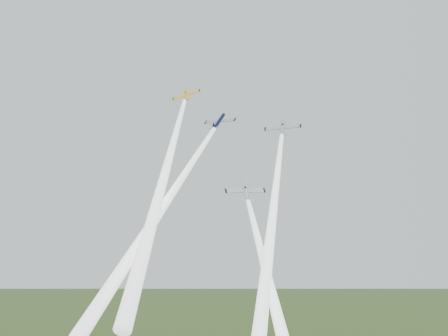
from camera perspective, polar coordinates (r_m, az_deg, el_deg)
plane_yellow at (r=137.71m, az=-3.85°, el=7.43°), size 8.62×6.27×7.33m
smoke_trail_yellow at (r=106.39m, az=-6.35°, el=-1.77°), size 5.79×52.11×47.89m
plane_navy at (r=128.28m, az=-0.51°, el=4.75°), size 9.51×8.60×6.26m
smoke_trail_navy at (r=102.64m, az=-7.22°, el=-5.49°), size 17.60×47.87×45.48m
plane_silver_right at (r=133.07m, az=5.97°, el=4.07°), size 8.92×7.74×7.35m
smoke_trail_silver_right at (r=100.77m, az=4.65°, el=-7.59°), size 4.95×56.27×51.70m
plane_silver_low at (r=118.24m, az=2.23°, el=-2.40°), size 10.68×9.60×7.09m
smoke_trail_silver_low at (r=96.34m, az=5.05°, el=-13.28°), size 15.64×40.50×38.49m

